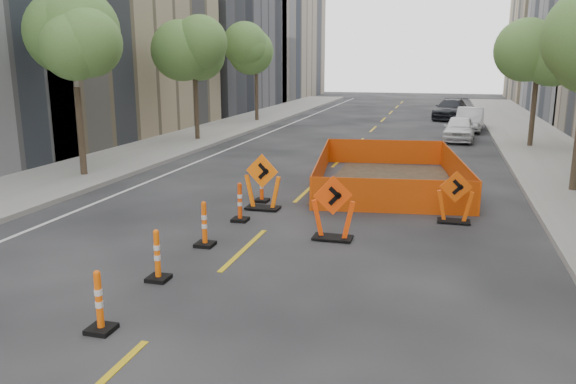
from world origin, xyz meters
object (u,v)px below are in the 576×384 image
(parked_car_near, at_px, (459,129))
(parked_car_far, at_px, (451,109))
(channelizer_4, at_px, (204,224))
(channelizer_5, at_px, (240,202))
(chevron_sign_center, at_px, (333,208))
(channelizer_6, at_px, (262,185))
(parked_car_mid, at_px, (470,119))
(channelizer_3, at_px, (157,255))
(chevron_sign_left, at_px, (263,182))
(chevron_sign_right, at_px, (455,197))
(channelizer_2, at_px, (99,301))

(parked_car_near, xyz_separation_m, parked_car_far, (-0.37, 11.71, 0.06))
(channelizer_4, xyz_separation_m, channelizer_5, (0.07, 2.18, -0.01))
(chevron_sign_center, bearing_deg, channelizer_5, 136.96)
(channelizer_6, bearing_deg, parked_car_mid, 71.47)
(channelizer_5, xyz_separation_m, channelizer_6, (-0.10, 2.18, -0.01))
(channelizer_4, bearing_deg, channelizer_6, 90.37)
(channelizer_3, xyz_separation_m, channelizer_5, (0.11, 4.36, 0.01))
(channelizer_3, bearing_deg, chevron_sign_left, 86.80)
(chevron_sign_left, bearing_deg, chevron_sign_right, 5.74)
(channelizer_5, bearing_deg, channelizer_4, -91.84)
(channelizer_2, xyz_separation_m, channelizer_6, (-0.14, 8.72, 0.01))
(channelizer_5, relative_size, chevron_sign_left, 0.65)
(channelizer_3, distance_m, parked_car_near, 22.89)
(channelizer_6, bearing_deg, channelizer_4, -89.63)
(channelizer_4, distance_m, parked_car_near, 20.79)
(chevron_sign_center, bearing_deg, channelizer_4, -179.86)
(channelizer_3, height_order, chevron_sign_left, chevron_sign_left)
(channelizer_3, relative_size, channelizer_4, 0.97)
(parked_car_far, bearing_deg, channelizer_6, -92.28)
(channelizer_3, height_order, chevron_sign_center, chevron_sign_center)
(channelizer_5, relative_size, parked_car_mid, 0.25)
(parked_car_mid, bearing_deg, channelizer_3, -98.89)
(channelizer_6, distance_m, chevron_sign_right, 5.70)
(chevron_sign_left, distance_m, chevron_sign_right, 5.34)
(chevron_sign_center, relative_size, parked_car_mid, 0.37)
(channelizer_2, xyz_separation_m, channelizer_4, (-0.11, 4.36, 0.02))
(channelizer_6, distance_m, parked_car_far, 27.84)
(parked_car_mid, bearing_deg, channelizer_6, -103.18)
(channelizer_4, xyz_separation_m, chevron_sign_right, (5.61, 3.56, 0.17))
(channelizer_6, height_order, parked_car_far, parked_car_far)
(chevron_sign_left, distance_m, chevron_sign_center, 3.35)
(channelizer_6, distance_m, chevron_sign_center, 4.17)
(channelizer_6, xyz_separation_m, chevron_sign_center, (2.80, -3.08, 0.27))
(channelizer_4, bearing_deg, channelizer_5, 88.16)
(channelizer_5, distance_m, chevron_sign_right, 5.72)
(chevron_sign_left, xyz_separation_m, parked_car_near, (5.77, 16.38, -0.15))
(channelizer_4, bearing_deg, chevron_sign_center, 24.72)
(channelizer_2, relative_size, channelizer_5, 0.98)
(channelizer_3, distance_m, parked_car_far, 34.26)
(channelizer_6, bearing_deg, parked_car_near, 68.63)
(parked_car_near, height_order, parked_car_far, parked_car_far)
(channelizer_2, height_order, channelizer_3, channelizer_3)
(chevron_sign_right, bearing_deg, parked_car_far, 79.92)
(channelizer_3, distance_m, parked_car_mid, 27.62)
(channelizer_4, height_order, channelizer_6, channelizer_4)
(channelizer_5, height_order, parked_car_near, parked_car_near)
(channelizer_4, bearing_deg, chevron_sign_left, 85.44)
(chevron_sign_left, xyz_separation_m, chevron_sign_right, (5.33, 0.04, -0.11))
(channelizer_6, xyz_separation_m, chevron_sign_left, (0.31, -0.85, 0.29))
(channelizer_3, relative_size, parked_car_near, 0.27)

